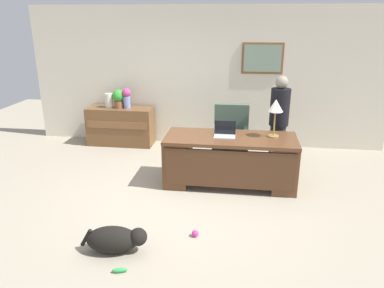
% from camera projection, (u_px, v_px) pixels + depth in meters
% --- Properties ---
extents(ground_plane, '(12.00, 12.00, 0.00)m').
position_uv_depth(ground_plane, '(186.00, 200.00, 5.24)').
color(ground_plane, '#9E937F').
extents(back_wall, '(7.00, 0.16, 2.70)m').
position_uv_depth(back_wall, '(206.00, 77.00, 7.22)').
color(back_wall, beige).
rests_on(back_wall, ground_plane).
extents(desk, '(1.98, 0.81, 0.77)m').
position_uv_depth(desk, '(230.00, 159.00, 5.60)').
color(desk, brown).
rests_on(desk, ground_plane).
extents(credenza, '(1.31, 0.50, 0.76)m').
position_uv_depth(credenza, '(121.00, 126.00, 7.43)').
color(credenza, brown).
rests_on(credenza, ground_plane).
extents(armchair, '(0.60, 0.59, 1.04)m').
position_uv_depth(armchair, '(231.00, 138.00, 6.41)').
color(armchair, '#475B4C').
rests_on(armchair, ground_plane).
extents(person_standing, '(0.32, 0.32, 1.58)m').
position_uv_depth(person_standing, '(279.00, 122.00, 6.14)').
color(person_standing, '#262323').
rests_on(person_standing, ground_plane).
extents(dog_lying, '(0.75, 0.36, 0.30)m').
position_uv_depth(dog_lying, '(116.00, 239.00, 4.05)').
color(dog_lying, black).
rests_on(dog_lying, ground_plane).
extents(laptop, '(0.32, 0.22, 0.22)m').
position_uv_depth(laptop, '(225.00, 133.00, 5.53)').
color(laptop, '#B2B5BA').
rests_on(laptop, desk).
extents(desk_lamp, '(0.22, 0.22, 0.57)m').
position_uv_depth(desk_lamp, '(276.00, 108.00, 5.37)').
color(desk_lamp, '#9E8447').
rests_on(desk_lamp, desk).
extents(vase_with_flowers, '(0.17, 0.17, 0.39)m').
position_uv_depth(vase_with_flowers, '(127.00, 97.00, 7.21)').
color(vase_with_flowers, '#818DCE').
rests_on(vase_with_flowers, credenza).
extents(vase_empty, '(0.16, 0.16, 0.28)m').
position_uv_depth(vase_empty, '(109.00, 100.00, 7.28)').
color(vase_empty, silver).
rests_on(vase_empty, credenza).
extents(potted_plant, '(0.24, 0.24, 0.36)m').
position_uv_depth(potted_plant, '(119.00, 98.00, 7.24)').
color(potted_plant, brown).
rests_on(potted_plant, credenza).
extents(dog_toy_ball, '(0.08, 0.08, 0.08)m').
position_uv_depth(dog_toy_ball, '(195.00, 233.00, 4.36)').
color(dog_toy_ball, '#D8338C').
rests_on(dog_toy_ball, ground_plane).
extents(dog_toy_bone, '(0.17, 0.09, 0.05)m').
position_uv_depth(dog_toy_bone, '(120.00, 270.00, 3.75)').
color(dog_toy_bone, green).
rests_on(dog_toy_bone, ground_plane).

